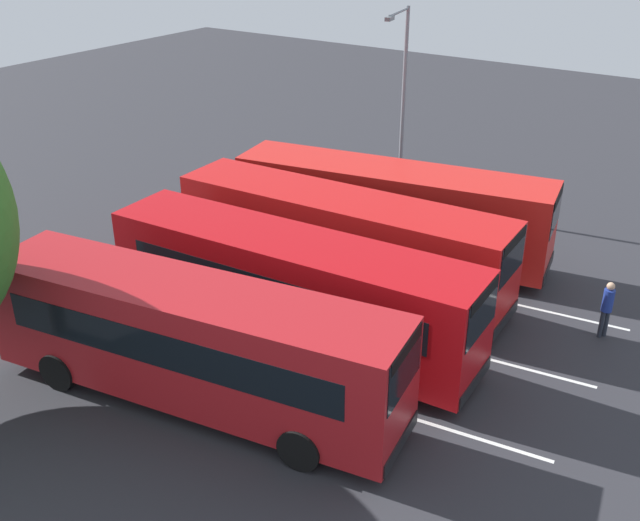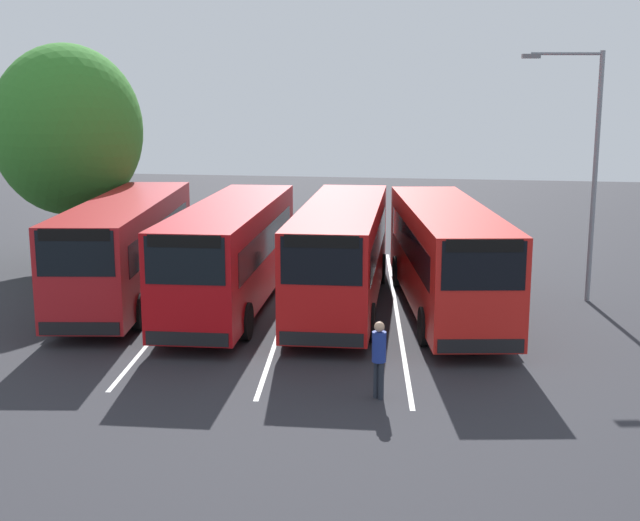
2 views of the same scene
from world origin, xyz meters
name	(u,v)px [view 1 (image 1 of 2)]	position (x,y,z in m)	size (l,w,h in m)	color
ground_plane	(305,311)	(0.00, 0.00, 0.00)	(80.90, 80.90, 0.00)	#2B2B30
bus_far_left	(193,341)	(0.35, -5.37, 1.84)	(11.45, 4.02, 3.32)	#AD191E
bus_center_left	(292,287)	(0.74, -1.69, 1.84)	(11.34, 2.99, 3.32)	#B70C11
bus_center_right	(342,241)	(0.21, 1.77, 1.84)	(11.33, 2.92, 3.32)	red
bus_far_right	(392,209)	(0.22, 5.07, 1.84)	(11.46, 4.31, 3.32)	red
pedestrian	(607,305)	(8.19, 3.74, 1.07)	(0.45, 0.45, 1.81)	#232833
street_lamp	(402,97)	(-1.91, 9.46, 4.65)	(0.68, 2.59, 8.08)	gray
lane_stripe_outer_left	(233,363)	(0.00, -3.52, 0.00)	(17.78, 0.12, 0.01)	silver
lane_stripe_inner_left	(305,311)	(0.00, 0.00, 0.00)	(17.78, 0.12, 0.01)	silver
lane_stripe_inner_right	(363,269)	(0.00, 3.52, 0.00)	(17.78, 0.12, 0.01)	silver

